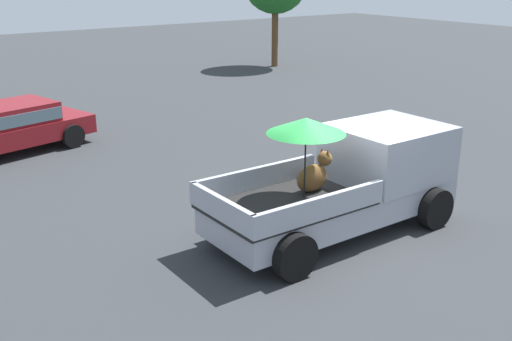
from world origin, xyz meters
TOP-DOWN VIEW (x-y plane):
  - ground_plane at (0.00, 0.00)m, footprint 80.00×80.00m
  - pickup_truck_main at (0.45, 0.00)m, footprint 5.05×2.25m
  - parked_sedan_near at (-3.49, 9.03)m, footprint 4.59×2.70m

SIDE VIEW (x-z plane):
  - ground_plane at x=0.00m, z-range 0.00..0.00m
  - parked_sedan_near at x=-3.49m, z-range 0.08..1.41m
  - pickup_truck_main at x=0.45m, z-range -0.19..2.16m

